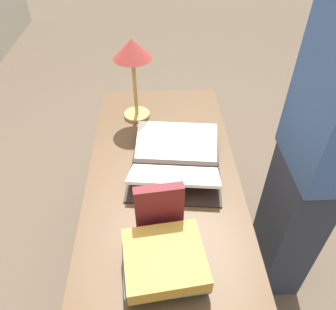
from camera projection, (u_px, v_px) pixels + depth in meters
The scene contains 8 objects.
ground_plane at pixel (165, 271), 1.84m from camera, with size 12.00×12.00×0.00m, color brown.
reading_desk at pixel (164, 195), 1.41m from camera, with size 1.33×0.61×0.77m.
open_book at pixel (175, 161), 1.36m from camera, with size 0.47×0.41×0.09m.
book_stack_tall at pixel (165, 264), 0.97m from camera, with size 0.24×0.26×0.11m.
book_standing_upright at pixel (159, 213), 1.04m from camera, with size 0.05×0.16×0.23m.
reading_lamp at pixel (133, 56), 1.43m from camera, with size 0.17×0.17×0.39m.
coffee_mug at pixel (160, 214), 1.13m from camera, with size 0.10×0.07×0.09m.
person_reader at pixel (314, 160), 1.30m from camera, with size 0.36×0.22×1.69m.
Camera 1 is at (-0.94, 0.02, 1.72)m, focal length 35.00 mm.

